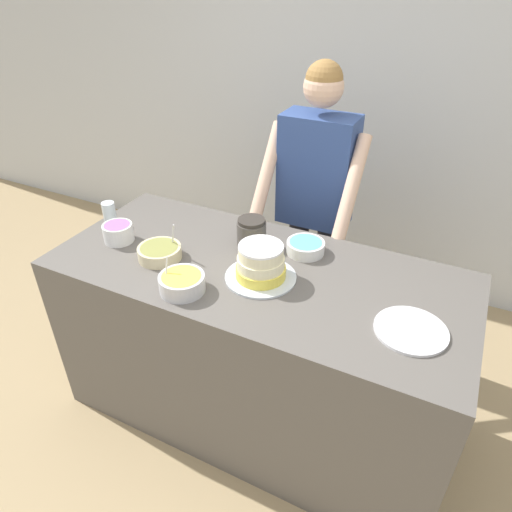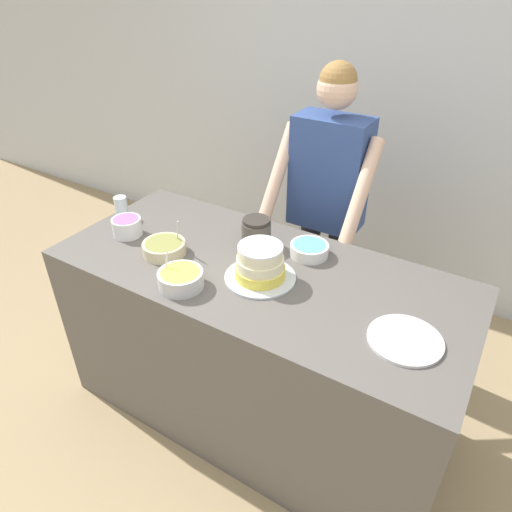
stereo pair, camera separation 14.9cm
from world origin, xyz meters
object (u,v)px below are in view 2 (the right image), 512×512
Objects in this scene: person_baker at (328,191)px; drinking_glass at (121,207)px; ceramic_plate at (405,340)px; stoneware_jar at (256,232)px; cake at (260,264)px; frosting_bowl_yellow at (181,278)px; frosting_bowl_olive at (164,247)px; frosting_bowl_blue at (309,249)px; frosting_bowl_purple at (127,226)px.

person_baker is 1.13m from drinking_glass.
stoneware_jar is (-0.81, 0.29, 0.06)m from ceramic_plate.
person_baker is at bearing 93.09° from cake.
frosting_bowl_yellow reaches higher than stoneware_jar.
drinking_glass is (-0.43, 0.16, 0.03)m from frosting_bowl_olive.
cake is 0.66m from ceramic_plate.
frosting_bowl_olive is (-0.45, -0.86, -0.06)m from person_baker.
stoneware_jar is at bearing 160.54° from ceramic_plate.
cake is 2.22× the size of stoneware_jar.
frosting_bowl_olive reaches higher than cake.
frosting_bowl_yellow reaches higher than ceramic_plate.
frosting_bowl_blue is 0.65m from ceramic_plate.
ceramic_plate is at bearing -50.84° from person_baker.
person_baker is at bearing 38.64° from drinking_glass.
frosting_bowl_purple is at bearing 178.74° from ceramic_plate.
frosting_bowl_purple is at bearing 158.63° from frosting_bowl_yellow.
person_baker is 14.26× the size of drinking_glass.
drinking_glass is (-1.02, -0.19, 0.03)m from frosting_bowl_blue.
frosting_bowl_purple is (-0.72, -0.82, -0.04)m from person_baker.
person_baker is at bearing 105.39° from frosting_bowl_blue.
drinking_glass is at bearing 174.33° from cake.
frosting_bowl_olive is at bearing 145.41° from frosting_bowl_yellow.
frosting_bowl_olive is 0.46m from drinking_glass.
person_baker reaches higher than frosting_bowl_purple.
ceramic_plate is at bearing -5.47° from drinking_glass.
cake is at bearing 7.67° from frosting_bowl_olive.
person_baker is 8.83× the size of frosting_bowl_yellow.
drinking_glass is 0.77m from stoneware_jar.
frosting_bowl_purple is (-0.76, -0.03, -0.02)m from cake.
frosting_bowl_olive is 0.68m from frosting_bowl_blue.
drinking_glass is at bearing 143.10° from frosting_bowl_purple.
person_baker is 0.80m from cake.
cake reaches higher than frosting_bowl_yellow.
cake reaches higher than stoneware_jar.
drinking_glass is 1.59m from ceramic_plate.
frosting_bowl_yellow is at bearing -138.15° from cake.
stoneware_jar is (0.60, 0.26, 0.02)m from frosting_bowl_purple.
frosting_bowl_olive is at bearing -149.55° from frosting_bowl_blue.
frosting_bowl_yellow is (-0.25, -0.23, -0.03)m from cake.
frosting_bowl_olive reaches higher than drinking_glass.
person_baker is at bearing 78.23° from stoneware_jar.
frosting_bowl_blue is 1.24× the size of frosting_bowl_purple.
drinking_glass is at bearing -141.36° from person_baker.
cake is at bearing 41.85° from frosting_bowl_yellow.
frosting_bowl_yellow is 1.33× the size of frosting_bowl_purple.
cake is 1.14× the size of ceramic_plate.
person_baker is 0.54m from frosting_bowl_blue.
drinking_glass is at bearing 160.08° from frosting_bowl_olive.
person_baker is 6.23× the size of ceramic_plate.
frosting_bowl_purple is at bearing -177.90° from cake.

